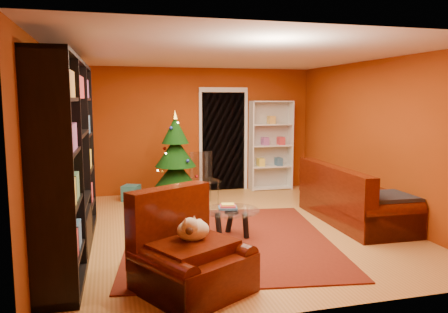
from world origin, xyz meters
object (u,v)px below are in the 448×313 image
object	(u,v)px
armchair	(193,252)
coffee_table	(231,223)
acrylic_chair	(205,181)
media_unit	(67,160)
rug	(228,240)
white_bookshelf	(271,146)
gift_box_red	(170,195)
dog	(193,230)
gift_box_green	(167,200)
christmas_tree	(176,159)
sofa	(355,193)
gift_box_teal	(131,193)

from	to	relation	value
armchair	coffee_table	bearing A→B (deg)	32.14
acrylic_chair	media_unit	bearing A→B (deg)	-146.55
rug	white_bookshelf	world-z (taller)	white_bookshelf
white_bookshelf	acrylic_chair	distance (m)	2.00
gift_box_red	dog	xyz separation A→B (m)	(-0.29, -4.02, 0.52)
gift_box_green	gift_box_red	distance (m)	0.51
rug	armchair	size ratio (longest dim) A/B	3.03
media_unit	acrylic_chair	size ratio (longest dim) A/B	3.62
coffee_table	dog	bearing A→B (deg)	-119.06
media_unit	armchair	bearing A→B (deg)	-46.67
christmas_tree	dog	xyz separation A→B (m)	(-0.37, -3.67, -0.23)
rug	acrylic_chair	xyz separation A→B (m)	(0.15, 2.17, 0.43)
media_unit	gift_box_red	size ratio (longest dim) A/B	16.01
media_unit	dog	world-z (taller)	media_unit
christmas_tree	gift_box_red	bearing A→B (deg)	102.79
christmas_tree	armchair	size ratio (longest dim) A/B	1.65
rug	gift_box_green	distance (m)	2.21
armchair	acrylic_chair	xyz separation A→B (m)	(0.93, 3.64, 0.02)
gift_box_red	dog	world-z (taller)	dog
white_bookshelf	christmas_tree	bearing A→B (deg)	-157.79
armchair	media_unit	bearing A→B (deg)	102.65
gift_box_red	gift_box_green	bearing A→B (deg)	-103.35
christmas_tree	sofa	size ratio (longest dim) A/B	0.81
coffee_table	rug	bearing A→B (deg)	-126.98
gift_box_green	armchair	bearing A→B (deg)	-93.08
white_bookshelf	coffee_table	bearing A→B (deg)	-119.14
rug	coffee_table	distance (m)	0.24
gift_box_green	sofa	bearing A→B (deg)	-31.72
sofa	coffee_table	xyz separation A→B (m)	(-2.14, -0.29, -0.26)
gift_box_green	armchair	size ratio (longest dim) A/B	0.25
gift_box_teal	sofa	size ratio (longest dim) A/B	0.14
media_unit	gift_box_red	distance (m)	3.29
dog	acrylic_chair	world-z (taller)	acrylic_chair
media_unit	gift_box_green	world-z (taller)	media_unit
sofa	coffee_table	bearing A→B (deg)	99.06
rug	coffee_table	size ratio (longest dim) A/B	4.05
dog	coffee_table	world-z (taller)	dog
gift_box_teal	dog	distance (m)	4.24
media_unit	armchair	xyz separation A→B (m)	(1.30, -1.45, -0.80)
armchair	dog	distance (m)	0.22
gift_box_red	sofa	world-z (taller)	sofa
christmas_tree	coffee_table	world-z (taller)	christmas_tree
gift_box_teal	coffee_table	world-z (taller)	coffee_table
white_bookshelf	sofa	size ratio (longest dim) A/B	0.91
rug	dog	world-z (taller)	dog
media_unit	white_bookshelf	size ratio (longest dim) A/B	1.61
sofa	rug	bearing A→B (deg)	101.43
armchair	acrylic_chair	world-z (taller)	acrylic_chair
media_unit	white_bookshelf	world-z (taller)	media_unit
media_unit	dog	bearing A→B (deg)	-44.88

